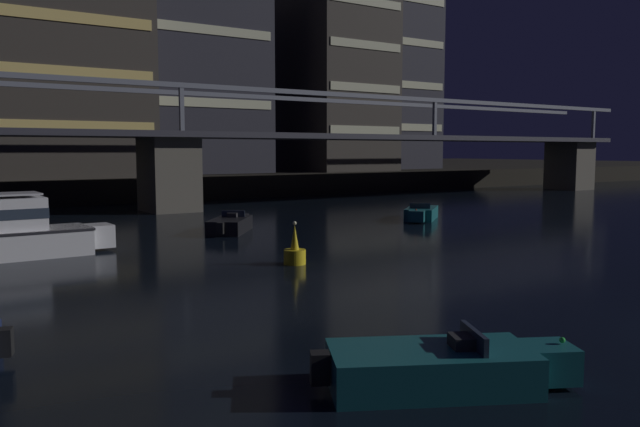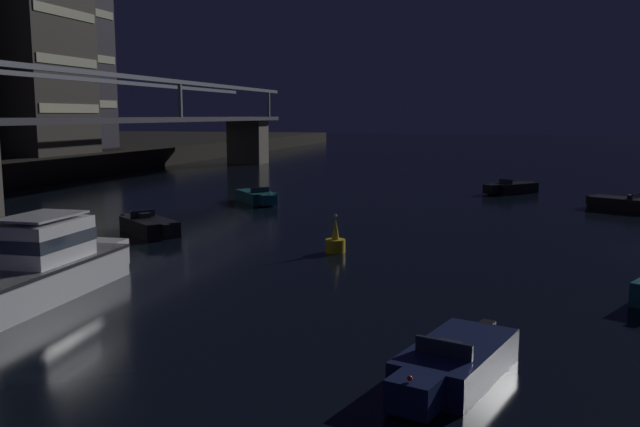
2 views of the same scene
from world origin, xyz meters
TOP-DOWN VIEW (x-y plane):
  - far_riverbank at (0.00, 87.52)m, footprint 240.00×80.00m
  - river_bridge at (-0.00, 39.51)m, footprint 103.80×6.40m
  - tower_west_tall at (-4.51, 54.22)m, footprint 13.70×12.45m
  - tower_central at (9.68, 57.61)m, footprint 13.69×10.28m
  - tower_east_tall at (26.52, 56.35)m, footprint 10.46×13.28m
  - tower_east_low at (38.46, 58.68)m, footprint 9.29×8.27m
  - speedboat_mid_left at (-1.42, 25.68)m, footprint 4.09×4.63m
  - speedboat_mid_center at (11.95, 24.55)m, footprint 4.57×4.17m
  - speedboat_far_left at (-8.14, 1.90)m, footprint 4.93×3.44m
  - channel_buoy at (-3.62, 14.97)m, footprint 0.90×0.90m

SIDE VIEW (x-z plane):
  - speedboat_mid_left at x=-1.42m, z-range -0.17..0.99m
  - speedboat_mid_center at x=11.95m, z-range -0.17..0.99m
  - speedboat_far_left at x=-8.14m, z-range -0.17..0.99m
  - channel_buoy at x=-3.62m, z-range -0.40..1.36m
  - far_riverbank at x=0.00m, z-range 0.00..2.20m
  - river_bridge at x=0.00m, z-range -0.09..9.29m
  - tower_west_tall at x=-4.51m, z-range 2.05..24.56m
  - tower_east_tall at x=26.52m, z-range 2.05..25.94m
  - tower_east_low at x=38.46m, z-range 2.05..29.28m
  - tower_central at x=9.68m, z-range 2.05..38.29m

